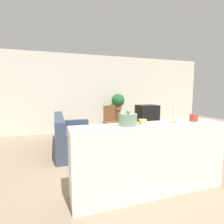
# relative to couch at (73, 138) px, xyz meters

# --- Properties ---
(ground_plane) EXTENTS (14.00, 14.00, 0.00)m
(ground_plane) POSITION_rel_couch_xyz_m (0.84, -1.56, -0.28)
(ground_plane) COLOR gray
(wall_back) EXTENTS (9.00, 0.06, 2.70)m
(wall_back) POSITION_rel_couch_xyz_m (0.84, 1.87, 1.07)
(wall_back) COLOR beige
(wall_back) RESTS_ON ground_plane
(couch) EXTENTS (0.97, 2.02, 0.84)m
(couch) POSITION_rel_couch_xyz_m (0.00, 0.00, 0.00)
(couch) COLOR #384256
(couch) RESTS_ON ground_plane
(tv_stand) EXTENTS (0.73, 0.51, 0.46)m
(tv_stand) POSITION_rel_couch_xyz_m (2.17, 0.20, -0.05)
(tv_stand) COLOR brown
(tv_stand) RESTS_ON ground_plane
(television) EXTENTS (0.59, 0.48, 0.57)m
(television) POSITION_rel_couch_xyz_m (2.16, 0.20, 0.47)
(television) COLOR black
(television) RESTS_ON tv_stand
(wooden_chair) EXTENTS (0.44, 0.44, 0.97)m
(wooden_chair) POSITION_rel_couch_xyz_m (1.29, 1.00, 0.25)
(wooden_chair) COLOR brown
(wooden_chair) RESTS_ON ground_plane
(plant_stand) EXTENTS (0.19, 0.19, 0.78)m
(plant_stand) POSITION_rel_couch_xyz_m (1.76, 1.55, 0.11)
(plant_stand) COLOR brown
(plant_stand) RESTS_ON ground_plane
(potted_plant) EXTENTS (0.46, 0.46, 0.57)m
(potted_plant) POSITION_rel_couch_xyz_m (1.76, 1.55, 0.81)
(potted_plant) COLOR #8E5B3D
(potted_plant) RESTS_ON plant_stand
(foreground_counter) EXTENTS (2.20, 0.44, 0.97)m
(foreground_counter) POSITION_rel_couch_xyz_m (0.84, -2.25, 0.21)
(foreground_counter) COLOR white
(foreground_counter) RESTS_ON ground_plane
(decorative_bowl) EXTENTS (0.23, 0.23, 0.21)m
(decorative_bowl) POSITION_rel_couch_xyz_m (0.49, -2.25, 0.77)
(decorative_bowl) COLOR gray
(decorative_bowl) RESTS_ON foreground_counter
(candle_jar) EXTENTS (0.12, 0.12, 0.07)m
(candle_jar) POSITION_rel_couch_xyz_m (0.71, -2.25, 0.73)
(candle_jar) COLOR tan
(candle_jar) RESTS_ON foreground_counter
(candlestick) EXTENTS (0.07, 0.07, 0.27)m
(candlestick) POSITION_rel_couch_xyz_m (1.21, -2.25, 0.78)
(candlestick) COLOR #B7933D
(candlestick) RESTS_ON foreground_counter
(coffee_tin) EXTENTS (0.12, 0.12, 0.11)m
(coffee_tin) POSITION_rel_couch_xyz_m (1.56, -2.25, 0.75)
(coffee_tin) COLOR #99382D
(coffee_tin) RESTS_ON foreground_counter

